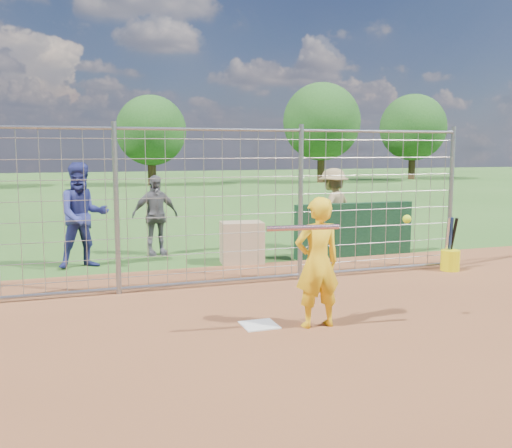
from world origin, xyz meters
name	(u,v)px	position (x,y,z in m)	size (l,w,h in m)	color
ground	(254,321)	(0.00, 0.00, 0.00)	(100.00, 100.00, 0.00)	#2D591E
infield_dirt	(376,429)	(0.00, -3.00, 0.01)	(18.00, 18.00, 0.00)	brown
home_plate	(259,325)	(0.00, -0.20, 0.01)	(0.43, 0.43, 0.02)	silver
dugout_wall	(354,230)	(3.40, 3.60, 0.55)	(2.60, 0.20, 1.10)	#11381E
batter	(317,263)	(0.67, -0.46, 0.81)	(0.59, 0.39, 1.62)	yellow
bystander_a	(83,215)	(-1.91, 4.21, 0.98)	(0.95, 0.74, 1.96)	navy
bystander_b	(155,215)	(-0.45, 5.06, 0.83)	(0.98, 0.41, 1.67)	#57575C
bystander_c	(333,209)	(3.39, 4.56, 0.89)	(1.15, 0.66, 1.78)	#998053
equipment_bin	(242,242)	(1.00, 3.67, 0.40)	(0.80, 0.55, 0.80)	tan
equipment_in_play	(329,225)	(0.65, -0.80, 1.32)	(1.82, 0.20, 0.14)	silver
bucket_with_bats	(450,257)	(4.36, 1.76, 0.25)	(0.34, 0.34, 0.98)	yellow
backstop_fence	(214,209)	(0.00, 2.00, 1.26)	(9.08, 0.08, 2.60)	gray
tree_line	(153,124)	(3.13, 28.13, 3.71)	(44.66, 6.72, 6.48)	#3F2B19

